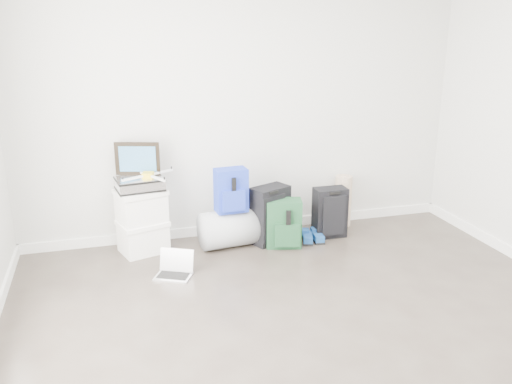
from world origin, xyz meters
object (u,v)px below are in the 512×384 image
object	(u,v)px
carry_on	(330,213)
laptop	(175,269)
boxes_stack	(142,221)
large_suitcase	(270,215)
briefcase	(140,184)
duffel_bag	(231,228)

from	to	relation	value
carry_on	laptop	size ratio (longest dim) A/B	1.39
boxes_stack	large_suitcase	bearing A→B (deg)	-22.60
briefcase	duffel_bag	xyz separation A→B (m)	(0.84, -0.10, -0.50)
briefcase	large_suitcase	size ratio (longest dim) A/B	0.72
large_suitcase	laptop	size ratio (longest dim) A/B	1.56
carry_on	large_suitcase	bearing A→B (deg)	178.91
duffel_bag	carry_on	world-z (taller)	carry_on
duffel_bag	carry_on	distance (m)	1.04
briefcase	duffel_bag	world-z (taller)	briefcase
boxes_stack	briefcase	bearing A→B (deg)	99.34
large_suitcase	laptop	world-z (taller)	large_suitcase
duffel_bag	laptop	xyz separation A→B (m)	(-0.63, -0.50, -0.13)
duffel_bag	large_suitcase	bearing A→B (deg)	-9.04
boxes_stack	carry_on	size ratio (longest dim) A/B	1.20
briefcase	large_suitcase	world-z (taller)	briefcase
boxes_stack	briefcase	xyz separation A→B (m)	(-0.00, 0.00, 0.37)
duffel_bag	large_suitcase	distance (m)	0.41
large_suitcase	carry_on	size ratio (longest dim) A/B	1.12
laptop	duffel_bag	bearing A→B (deg)	65.57
large_suitcase	briefcase	bearing A→B (deg)	150.09
large_suitcase	carry_on	world-z (taller)	large_suitcase
briefcase	laptop	size ratio (longest dim) A/B	1.13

